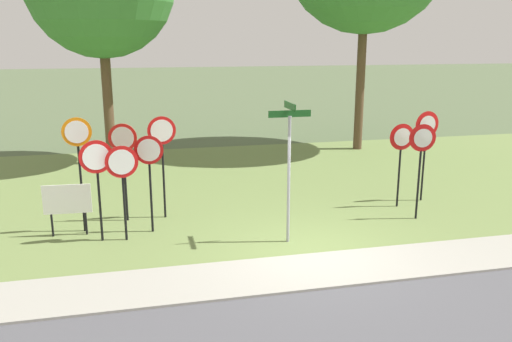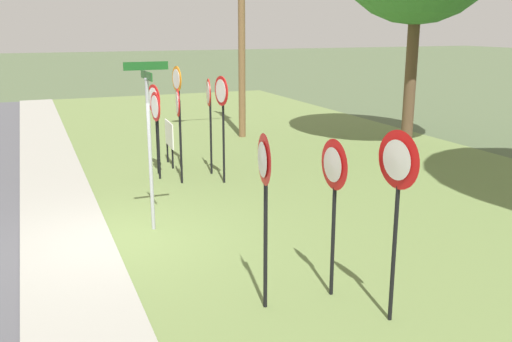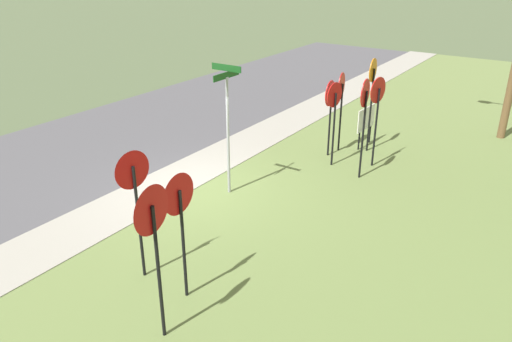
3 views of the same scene
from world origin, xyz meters
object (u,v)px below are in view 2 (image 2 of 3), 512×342
object	(u,v)px
stop_sign_center_tall	(222,106)
utility_pole	(237,3)
stop_sign_far_left	(209,105)
stop_sign_far_center	(179,116)
stop_sign_far_right	(178,95)
notice_board	(169,136)
stop_sign_near_left	(155,109)
street_name_post	(149,133)
yield_sign_near_left	(397,181)
yield_sign_far_left	(333,181)
stop_sign_near_right	(156,117)
yield_sign_near_right	(264,181)

from	to	relation	value
stop_sign_center_tall	utility_pole	bearing A→B (deg)	150.20
stop_sign_far_left	stop_sign_far_center	xyz separation A→B (m)	(0.60, -0.97, -0.12)
stop_sign_far_right	utility_pole	size ratio (longest dim) A/B	0.33
stop_sign_center_tall	notice_board	bearing A→B (deg)	-166.83
stop_sign_near_left	stop_sign_far_right	xyz separation A→B (m)	(-0.45, 0.74, 0.28)
stop_sign_near_left	street_name_post	distance (m)	4.30
yield_sign_near_left	yield_sign_far_left	bearing A→B (deg)	-164.41
stop_sign_near_left	utility_pole	size ratio (longest dim) A/B	0.28
stop_sign_near_left	yield_sign_far_left	size ratio (longest dim) A/B	1.02
stop_sign_far_left	street_name_post	bearing A→B (deg)	-22.19
utility_pole	stop_sign_near_right	bearing A→B (deg)	-40.37
stop_sign_far_right	stop_sign_center_tall	xyz separation A→B (m)	(1.97, 0.59, -0.07)
stop_sign_far_center	stop_sign_far_right	size ratio (longest dim) A/B	0.85
stop_sign_near_right	yield_sign_near_left	size ratio (longest dim) A/B	0.86
utility_pole	stop_sign_center_tall	bearing A→B (deg)	-23.84
street_name_post	notice_board	size ratio (longest dim) A/B	2.57
stop_sign_near_right	stop_sign_center_tall	xyz separation A→B (m)	(0.98, 1.42, 0.32)
stop_sign_center_tall	stop_sign_near_left	bearing A→B (deg)	-144.73
utility_pole	notice_board	distance (m)	5.89
stop_sign_near_left	street_name_post	xyz separation A→B (m)	(4.18, -1.00, 0.17)
utility_pole	stop_sign_far_center	bearing A→B (deg)	-33.69
yield_sign_far_left	notice_board	xyz separation A→B (m)	(-8.66, -0.27, -0.90)
utility_pole	notice_board	bearing A→B (deg)	-45.09
stop_sign_far_left	yield_sign_near_left	distance (m)	8.28
yield_sign_near_left	utility_pole	xyz separation A→B (m)	(-12.83, 2.60, 2.62)
stop_sign_near_right	yield_sign_far_left	size ratio (longest dim) A/B	0.96
stop_sign_far_left	notice_board	world-z (taller)	stop_sign_far_left
stop_sign_near_left	notice_board	xyz separation A→B (m)	(-0.77, 0.54, -0.89)
yield_sign_near_left	street_name_post	size ratio (longest dim) A/B	0.81
stop_sign_far_center	stop_sign_center_tall	bearing A→B (deg)	78.39
stop_sign_center_tall	utility_pole	distance (m)	6.57
stop_sign_far_center	utility_pole	xyz separation A→B (m)	(-5.15, 3.43, 2.86)
stop_sign_near_right	street_name_post	distance (m)	3.76
stop_sign_far_right	utility_pole	world-z (taller)	utility_pole
stop_sign_near_right	stop_sign_far_right	size ratio (longest dim) A/B	0.80
stop_sign_far_right	stop_sign_near_left	bearing A→B (deg)	-63.90
stop_sign_far_left	stop_sign_far_center	bearing A→B (deg)	-47.96
stop_sign_far_center	yield_sign_near_left	xyz separation A→B (m)	(7.68, 0.83, 0.24)
stop_sign_near_right	notice_board	world-z (taller)	stop_sign_near_right
yield_sign_far_left	street_name_post	bearing A→B (deg)	-154.26
stop_sign_center_tall	yield_sign_far_left	world-z (taller)	stop_sign_center_tall
stop_sign_far_center	yield_sign_near_right	xyz separation A→B (m)	(6.72, -0.58, 0.14)
stop_sign_center_tall	street_name_post	distance (m)	3.53
notice_board	stop_sign_center_tall	bearing A→B (deg)	22.13
street_name_post	stop_sign_near_left	bearing A→B (deg)	166.28
stop_sign_near_left	street_name_post	size ratio (longest dim) A/B	0.74
yield_sign_far_left	utility_pole	world-z (taller)	utility_pole
yield_sign_near_right	utility_pole	xyz separation A→B (m)	(-11.87, 4.01, 2.72)
stop_sign_near_left	yield_sign_near_right	bearing A→B (deg)	-12.71
yield_sign_near_left	stop_sign_center_tall	bearing A→B (deg)	173.26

